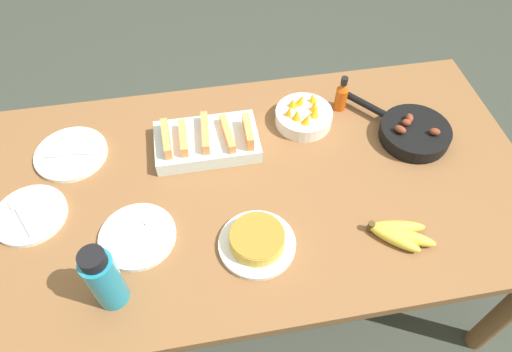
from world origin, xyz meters
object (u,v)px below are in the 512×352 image
water_bottle (104,279)px  frittata_plate_center (257,241)px  melon_tray (207,141)px  hot_sauce_bottle (342,95)px  empty_plate_far_left (30,215)px  skillet (413,132)px  banana_bunch (397,233)px  empty_plate_far_right (138,236)px  fruit_bowl_mango (304,116)px  empty_plate_near_front (71,154)px

water_bottle → frittata_plate_center: bearing=11.9°
melon_tray → hot_sauce_bottle: size_ratio=2.45×
empty_plate_far_left → hot_sauce_bottle: hot_sauce_bottle is taller
skillet → melon_tray: bearing=44.7°
melon_tray → frittata_plate_center: melon_tray is taller
melon_tray → hot_sauce_bottle: 0.50m
banana_bunch → frittata_plate_center: bearing=174.1°
empty_plate_far_left → empty_plate_far_right: same height
frittata_plate_center → water_bottle: size_ratio=0.99×
empty_plate_far_left → empty_plate_far_right: bearing=-22.3°
fruit_bowl_mango → empty_plate_near_front: bearing=-178.7°
skillet → frittata_plate_center: skillet is taller
frittata_plate_center → water_bottle: 0.41m
banana_bunch → frittata_plate_center: (-0.40, 0.04, 0.01)m
fruit_bowl_mango → water_bottle: (-0.64, -0.54, 0.07)m
melon_tray → fruit_bowl_mango: size_ratio=1.72×
banana_bunch → empty_plate_near_front: (-0.93, 0.48, -0.01)m
banana_bunch → melon_tray: size_ratio=0.56×
banana_bunch → hot_sauce_bottle: (-0.01, 0.54, 0.04)m
frittata_plate_center → empty_plate_near_front: (-0.54, 0.43, -0.02)m
frittata_plate_center → fruit_bowl_mango: fruit_bowl_mango is taller
fruit_bowl_mango → empty_plate_far_left: bearing=-164.7°
frittata_plate_center → water_bottle: bearing=-168.1°
frittata_plate_center → empty_plate_far_right: (-0.33, 0.08, -0.02)m
skillet → frittata_plate_center: size_ratio=1.54×
fruit_bowl_mango → empty_plate_far_right: bearing=-147.2°
empty_plate_far_left → water_bottle: water_bottle is taller
empty_plate_near_front → fruit_bowl_mango: fruit_bowl_mango is taller
fruit_bowl_mango → hot_sauce_bottle: (0.14, 0.05, 0.03)m
empty_plate_far_right → frittata_plate_center: bearing=-14.3°
empty_plate_far_right → water_bottle: size_ratio=0.99×
empty_plate_far_left → water_bottle: 0.40m
hot_sauce_bottle → water_bottle: bearing=-143.3°
hot_sauce_bottle → empty_plate_far_left: bearing=-164.3°
fruit_bowl_mango → skillet: bearing=-21.6°
hot_sauce_bottle → empty_plate_near_front: bearing=-176.0°
empty_plate_far_right → fruit_bowl_mango: fruit_bowl_mango is taller
empty_plate_near_front → empty_plate_far_left: 0.25m
skillet → hot_sauce_bottle: (-0.20, 0.18, 0.03)m
empty_plate_near_front → empty_plate_far_left: bearing=-114.5°
frittata_plate_center → empty_plate_near_front: 0.69m
banana_bunch → empty_plate_far_right: banana_bunch is taller
banana_bunch → melon_tray: (-0.49, 0.43, 0.01)m
empty_plate_far_left → water_bottle: bearing=-50.1°
melon_tray → empty_plate_near_front: size_ratio=1.44×
empty_plate_far_right → hot_sauce_bottle: (0.72, 0.42, 0.05)m
frittata_plate_center → empty_plate_far_left: 0.67m
empty_plate_far_left → fruit_bowl_mango: fruit_bowl_mango is taller
skillet → empty_plate_far_right: (-0.91, -0.23, -0.02)m
empty_plate_far_right → empty_plate_far_left: bearing=157.7°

